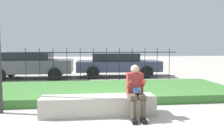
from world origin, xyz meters
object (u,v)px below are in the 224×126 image
Objects in this scene: car_parked_left at (31,64)px; car_parked_center at (118,64)px; stone_bench at (98,106)px; person_seated_reader at (136,89)px.

car_parked_center is (4.68, 0.17, -0.04)m from car_parked_left.
car_parked_left is at bearing -177.01° from car_parked_center.
stone_bench is 0.66× the size of car_parked_left.
stone_bench is at bearing -63.05° from car_parked_left.
stone_bench is 1.06m from person_seated_reader.
stone_bench is 7.34m from car_parked_left.
stone_bench is 2.24× the size of person_seated_reader.
car_parked_center is (0.52, 7.04, 0.02)m from person_seated_reader.
car_parked_left is (-3.28, 6.54, 0.55)m from stone_bench.
car_parked_center is at bearing 85.74° from person_seated_reader.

